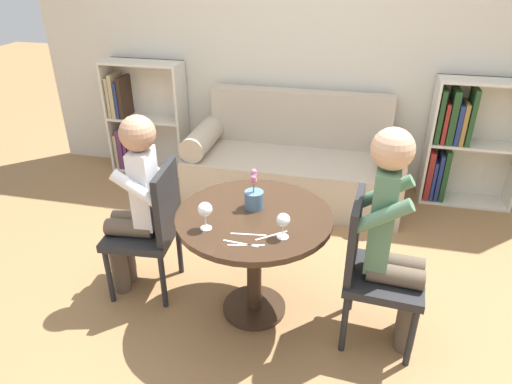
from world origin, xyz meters
TOP-DOWN VIEW (x-y plane):
  - ground_plane at (0.00, 0.00)m, footprint 16.00×16.00m
  - back_wall at (0.00, 2.01)m, footprint 5.20×0.05m
  - round_table at (0.00, 0.00)m, footprint 0.90×0.90m
  - couch at (0.00, 1.58)m, footprint 1.88×0.80m
  - bookshelf_left at (-1.62, 1.85)m, footprint 0.77×0.28m
  - bookshelf_right at (1.42, 1.85)m, footprint 0.77×0.28m
  - chair_left at (-0.69, 0.07)m, footprint 0.45×0.45m
  - chair_right at (0.69, -0.04)m, footprint 0.45×0.45m
  - person_left at (-0.77, 0.06)m, footprint 0.44×0.36m
  - person_right at (0.77, -0.05)m, footprint 0.43×0.36m
  - wine_glass_left at (-0.22, -0.20)m, footprint 0.08×0.08m
  - wine_glass_right at (0.20, -0.19)m, footprint 0.07×0.07m
  - flower_vase at (-0.02, 0.08)m, footprint 0.11×0.11m
  - knife_left_setting at (-0.00, -0.30)m, footprint 0.19×0.03m
  - fork_left_setting at (0.14, -0.19)m, footprint 0.15×0.13m
  - knife_right_setting at (0.02, -0.21)m, footprint 0.19×0.03m
  - fork_right_setting at (0.03, -0.31)m, footprint 0.19×0.05m

SIDE VIEW (x-z plane):
  - ground_plane at x=0.00m, z-range 0.00..0.00m
  - couch at x=0.00m, z-range -0.15..0.77m
  - chair_left at x=-0.69m, z-range 0.04..0.94m
  - chair_right at x=0.69m, z-range 0.04..0.94m
  - bookshelf_left at x=-1.62m, z-range -0.04..1.08m
  - round_table at x=0.00m, z-range 0.21..0.91m
  - bookshelf_right at x=1.42m, z-range 0.00..1.12m
  - person_left at x=-0.77m, z-range 0.05..1.27m
  - person_right at x=0.77m, z-range 0.05..1.35m
  - knife_left_setting at x=0.00m, z-range 0.71..0.71m
  - fork_left_setting at x=0.14m, z-range 0.71..0.71m
  - knife_right_setting at x=0.02m, z-range 0.71..0.71m
  - fork_right_setting at x=0.03m, z-range 0.71..0.71m
  - flower_vase at x=-0.02m, z-range 0.66..0.90m
  - wine_glass_right at x=0.20m, z-range 0.74..0.88m
  - wine_glass_left at x=-0.22m, z-range 0.74..0.90m
  - back_wall at x=0.00m, z-range 0.00..2.70m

